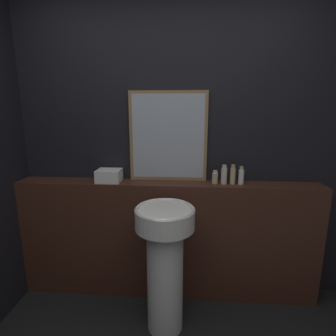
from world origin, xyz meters
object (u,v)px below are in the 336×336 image
object	(u,v)px
towel_stack	(109,176)
body_wash_bottle	(241,176)
lotion_bottle	(233,175)
pedestal_sink	(165,259)
conditioner_bottle	(224,175)
shampoo_bottle	(215,178)
mirror	(168,137)

from	to	relation	value
towel_stack	body_wash_bottle	xyz separation A→B (m)	(1.06, -0.00, 0.02)
body_wash_bottle	lotion_bottle	bearing A→B (deg)	180.00
pedestal_sink	towel_stack	bearing A→B (deg)	141.49
conditioner_bottle	towel_stack	bearing A→B (deg)	180.00
shampoo_bottle	mirror	bearing A→B (deg)	167.10
mirror	body_wash_bottle	world-z (taller)	mirror
shampoo_bottle	lotion_bottle	world-z (taller)	lotion_bottle
pedestal_sink	mirror	bearing A→B (deg)	91.48
pedestal_sink	lotion_bottle	bearing A→B (deg)	37.76
mirror	lotion_bottle	world-z (taller)	mirror
pedestal_sink	lotion_bottle	xyz separation A→B (m)	(0.50, 0.39, 0.51)
lotion_bottle	body_wash_bottle	distance (m)	0.07
conditioner_bottle	body_wash_bottle	xyz separation A→B (m)	(0.13, -0.00, -0.00)
towel_stack	body_wash_bottle	size ratio (longest dim) A/B	1.35
mirror	conditioner_bottle	world-z (taller)	mirror
conditioner_bottle	body_wash_bottle	world-z (taller)	conditioner_bottle
towel_stack	shampoo_bottle	world-z (taller)	shampoo_bottle
mirror	shampoo_bottle	bearing A→B (deg)	-12.90
pedestal_sink	shampoo_bottle	xyz separation A→B (m)	(0.36, 0.39, 0.49)
towel_stack	conditioner_bottle	distance (m)	0.92
mirror	towel_stack	world-z (taller)	mirror
shampoo_bottle	lotion_bottle	bearing A→B (deg)	0.00
shampoo_bottle	body_wash_bottle	bearing A→B (deg)	-0.00
lotion_bottle	mirror	bearing A→B (deg)	170.48
towel_stack	lotion_bottle	world-z (taller)	lotion_bottle
conditioner_bottle	lotion_bottle	world-z (taller)	lotion_bottle
pedestal_sink	shampoo_bottle	size ratio (longest dim) A/B	8.81
conditioner_bottle	body_wash_bottle	bearing A→B (deg)	-0.00
conditioner_bottle	lotion_bottle	bearing A→B (deg)	0.00
mirror	pedestal_sink	bearing A→B (deg)	-88.52
towel_stack	shampoo_bottle	size ratio (longest dim) A/B	1.81
conditioner_bottle	body_wash_bottle	distance (m)	0.13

